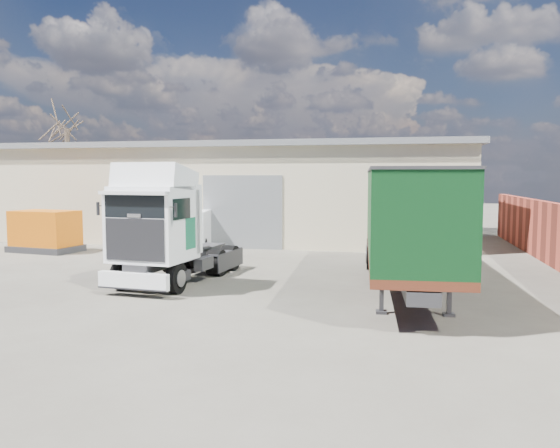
% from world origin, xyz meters
% --- Properties ---
extents(ground, '(120.00, 120.00, 0.00)m').
position_xyz_m(ground, '(0.00, 0.00, 0.00)').
color(ground, '#282521').
rests_on(ground, ground).
extents(warehouse, '(30.60, 12.60, 5.42)m').
position_xyz_m(warehouse, '(-6.00, 16.00, 2.66)').
color(warehouse, beige).
rests_on(warehouse, ground).
extents(bare_tree, '(4.00, 4.00, 9.60)m').
position_xyz_m(bare_tree, '(-18.00, 20.00, 7.92)').
color(bare_tree, '#382B21').
rests_on(bare_tree, ground).
extents(tractor_unit, '(2.79, 6.14, 3.97)m').
position_xyz_m(tractor_unit, '(-1.95, 0.81, 1.67)').
color(tractor_unit, black).
rests_on(tractor_unit, ground).
extents(box_trailer, '(3.07, 11.46, 3.77)m').
position_xyz_m(box_trailer, '(5.67, 2.24, 2.30)').
color(box_trailer, '#2D2D30').
rests_on(box_trailer, ground).
extents(panel_van, '(2.72, 4.94, 1.91)m').
position_xyz_m(panel_van, '(-4.50, 9.58, 0.99)').
color(panel_van, black).
rests_on(panel_van, ground).
extents(orange_skip, '(3.35, 2.37, 1.94)m').
position_xyz_m(orange_skip, '(-10.82, 7.07, 0.85)').
color(orange_skip, '#2D2D30').
rests_on(orange_skip, ground).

